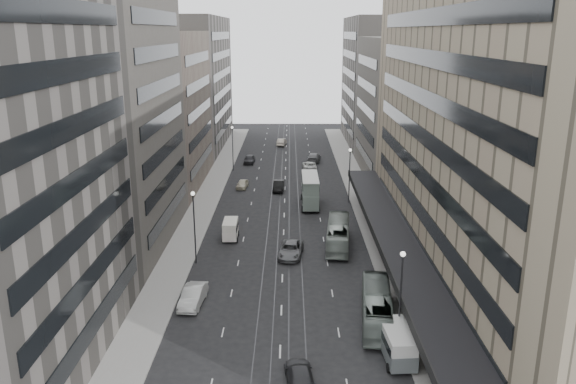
{
  "coord_description": "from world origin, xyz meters",
  "views": [
    {
      "loc": [
        0.75,
        -46.09,
        25.01
      ],
      "look_at": [
        0.57,
        16.76,
        6.92
      ],
      "focal_mm": 35.0,
      "sensor_mm": 36.0,
      "label": 1
    }
  ],
  "objects_px": {
    "bus_near": "(377,307)",
    "vw_microbus": "(397,343)",
    "double_decker": "(310,190)",
    "sedan_1": "(193,296)",
    "sedan_2": "(291,250)",
    "bus_far": "(338,234)",
    "panel_van": "(230,229)"
  },
  "relations": [
    {
      "from": "bus_near",
      "to": "vw_microbus",
      "type": "bearing_deg",
      "value": 103.35
    },
    {
      "from": "vw_microbus",
      "to": "double_decker",
      "type": "bearing_deg",
      "value": 93.8
    },
    {
      "from": "double_decker",
      "to": "sedan_1",
      "type": "bearing_deg",
      "value": -111.31
    },
    {
      "from": "sedan_1",
      "to": "bus_near",
      "type": "bearing_deg",
      "value": -6.16
    },
    {
      "from": "sedan_1",
      "to": "sedan_2",
      "type": "relative_size",
      "value": 0.94
    },
    {
      "from": "sedan_1",
      "to": "bus_far",
      "type": "bearing_deg",
      "value": 50.06
    },
    {
      "from": "vw_microbus",
      "to": "sedan_1",
      "type": "relative_size",
      "value": 0.97
    },
    {
      "from": "vw_microbus",
      "to": "sedan_1",
      "type": "bearing_deg",
      "value": 148.36
    },
    {
      "from": "panel_van",
      "to": "sedan_1",
      "type": "relative_size",
      "value": 0.74
    },
    {
      "from": "bus_near",
      "to": "panel_van",
      "type": "relative_size",
      "value": 2.75
    },
    {
      "from": "bus_far",
      "to": "sedan_1",
      "type": "bearing_deg",
      "value": 51.26
    },
    {
      "from": "sedan_1",
      "to": "double_decker",
      "type": "bearing_deg",
      "value": 73.52
    },
    {
      "from": "bus_near",
      "to": "vw_microbus",
      "type": "xyz_separation_m",
      "value": [
        0.7,
        -6.0,
        0.01
      ]
    },
    {
      "from": "bus_near",
      "to": "sedan_2",
      "type": "height_order",
      "value": "bus_near"
    },
    {
      "from": "double_decker",
      "to": "panel_van",
      "type": "distance_m",
      "value": 17.3
    },
    {
      "from": "double_decker",
      "to": "vw_microbus",
      "type": "distance_m",
      "value": 40.86
    },
    {
      "from": "vw_microbus",
      "to": "sedan_2",
      "type": "bearing_deg",
      "value": 107.62
    },
    {
      "from": "bus_near",
      "to": "double_decker",
      "type": "relative_size",
      "value": 1.27
    },
    {
      "from": "sedan_2",
      "to": "sedan_1",
      "type": "bearing_deg",
      "value": -120.83
    },
    {
      "from": "bus_near",
      "to": "panel_van",
      "type": "distance_m",
      "value": 25.61
    },
    {
      "from": "vw_microbus",
      "to": "panel_van",
      "type": "bearing_deg",
      "value": 116.78
    },
    {
      "from": "bus_far",
      "to": "panel_van",
      "type": "relative_size",
      "value": 2.82
    },
    {
      "from": "sedan_2",
      "to": "double_decker",
      "type": "bearing_deg",
      "value": 88.56
    },
    {
      "from": "bus_near",
      "to": "double_decker",
      "type": "xyz_separation_m",
      "value": [
        -4.72,
        34.48,
        0.99
      ]
    },
    {
      "from": "vw_microbus",
      "to": "panel_van",
      "type": "relative_size",
      "value": 1.31
    },
    {
      "from": "double_decker",
      "to": "sedan_2",
      "type": "height_order",
      "value": "double_decker"
    },
    {
      "from": "panel_van",
      "to": "sedan_2",
      "type": "relative_size",
      "value": 0.69
    },
    {
      "from": "bus_far",
      "to": "sedan_1",
      "type": "xyz_separation_m",
      "value": [
        -14.98,
        -15.12,
        -0.65
      ]
    },
    {
      "from": "panel_van",
      "to": "sedan_2",
      "type": "height_order",
      "value": "panel_van"
    },
    {
      "from": "panel_van",
      "to": "sedan_1",
      "type": "bearing_deg",
      "value": -96.7
    },
    {
      "from": "bus_far",
      "to": "panel_van",
      "type": "bearing_deg",
      "value": -3.88
    },
    {
      "from": "double_decker",
      "to": "panel_van",
      "type": "xyz_separation_m",
      "value": [
        -10.37,
        -13.8,
        -1.13
      ]
    }
  ]
}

